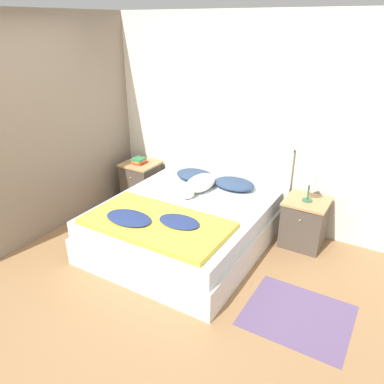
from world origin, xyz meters
name	(u,v)px	position (x,y,z in m)	size (l,w,h in m)	color
ground_plane	(115,292)	(0.00, 0.00, 0.00)	(16.00, 16.00, 0.00)	#997047
wall_back	(218,119)	(0.00, 2.13, 1.27)	(9.00, 0.06, 2.55)	silver
wall_side_left	(71,122)	(-1.50, 1.05, 1.27)	(0.06, 3.10, 2.55)	gray
bed	(183,226)	(0.13, 1.07, 0.25)	(1.75, 1.93, 0.51)	silver
headboard	(223,174)	(0.13, 2.06, 0.56)	(1.83, 0.06, 1.08)	silver
nightstand_left	(141,181)	(-1.06, 1.81, 0.29)	(0.48, 0.47, 0.57)	#4C4238
nightstand_right	(304,222)	(1.32, 1.81, 0.29)	(0.48, 0.47, 0.57)	#4C4238
pillow_left	(195,175)	(-0.15, 1.81, 0.58)	(0.52, 0.35, 0.12)	navy
pillow_right	(234,184)	(0.41, 1.81, 0.58)	(0.52, 0.35, 0.12)	navy
quilt	(155,222)	(0.12, 0.55, 0.55)	(1.48, 0.81, 0.10)	yellow
dog	(200,184)	(0.07, 1.55, 0.60)	(0.30, 0.76, 0.18)	silver
book_stack	(139,161)	(-1.06, 1.79, 0.61)	(0.17, 0.20, 0.08)	#AD2D28
table_lamp	(310,178)	(1.32, 1.80, 0.85)	(0.18, 0.18, 0.36)	#336B4C
rug	(298,315)	(1.63, 0.60, 0.00)	(0.92, 0.81, 0.00)	#604C75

